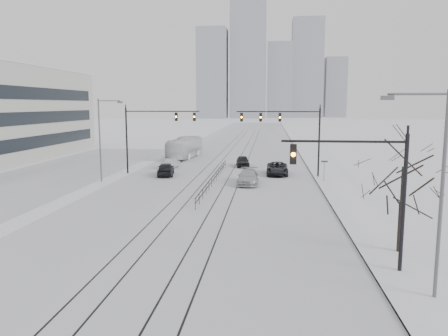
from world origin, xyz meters
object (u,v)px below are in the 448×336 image
Objects in this scene: sedan_nb_right at (248,177)px; sedan_sb_inner at (166,169)px; box_truck at (185,148)px; sedan_sb_outer at (171,163)px; bare_tree at (403,176)px; sedan_nb_front at (277,169)px; sedan_nb_far at (243,161)px; traffic_mast_near at (371,183)px.

sedan_sb_inner is at bearing 155.57° from sedan_nb_right.
sedan_nb_right is 0.45× the size of box_truck.
sedan_sb_outer is at bearing 97.08° from box_truck.
sedan_nb_right is at bearing 145.66° from sedan_sb_inner.
box_truck is (-1.01, 17.36, 0.84)m from sedan_sb_inner.
bare_tree is 1.12× the size of sedan_nb_front.
sedan_nb_right is 13.39m from sedan_nb_far.
sedan_sb_outer is 0.93× the size of sedan_nb_far.
sedan_nb_far is at bearing 102.86° from traffic_mast_near.
sedan_nb_right is at bearing -90.10° from sedan_nb_far.
bare_tree is at bearing -78.36° from sedan_nb_far.
sedan_nb_front is 1.28× the size of sedan_nb_far.
sedan_nb_far is at bearing 107.67° from bare_tree.
bare_tree reaches higher than sedan_nb_front.
sedan_nb_far is 0.36× the size of box_truck.
box_truck is at bearing -96.18° from sedan_sb_inner.
sedan_nb_right is at bearing 140.55° from sedan_sb_outer.
box_truck is at bearing -83.31° from sedan_sb_outer.
sedan_nb_front is at bearing 97.36° from traffic_mast_near.
sedan_nb_front is (-3.96, 30.68, -3.80)m from traffic_mast_near.
sedan_sb_inner is at bearing 102.64° from sedan_sb_outer.
box_truck is at bearing 132.04° from sedan_nb_far.
bare_tree is at bearing 128.11° from sedan_sb_outer.
sedan_nb_front is at bearing 169.12° from sedan_sb_outer.
sedan_sb_outer is at bearing 122.65° from bare_tree.
box_truck reaches higher than sedan_sb_outer.
sedan_nb_right reaches higher than sedan_sb_outer.
sedan_sb_inner is 1.09× the size of sedan_nb_far.
sedan_nb_far is (8.65, 8.68, -0.06)m from sedan_sb_inner.
sedan_nb_front is 7.39m from sedan_nb_right.
sedan_sb_inner is (-17.17, 28.64, -3.77)m from traffic_mast_near.
sedan_sb_inner is 0.88× the size of sedan_nb_right.
box_truck is (-20.60, 43.00, -2.86)m from bare_tree.
traffic_mast_near is 1.64× the size of sedan_nb_far.
sedan_nb_front is 0.47× the size of box_truck.
sedan_sb_outer is at bearing -170.91° from sedan_nb_far.
sedan_nb_front is at bearing 64.96° from sedan_nb_right.
box_truck reaches higher than sedan_nb_right.
bare_tree is 36.21m from sedan_nb_far.
bare_tree is at bearing 117.85° from sedan_sb_inner.
sedan_nb_right is at bearing 122.51° from box_truck.
sedan_sb_outer is at bearing 135.48° from sedan_nb_right.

